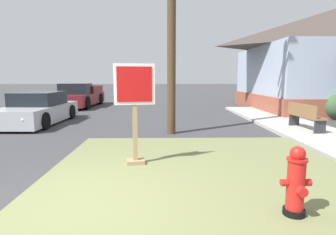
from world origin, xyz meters
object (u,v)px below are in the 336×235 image
at_px(manhole_cover, 107,153).
at_px(parked_sedan_silver, 38,110).
at_px(fire_hydrant, 296,183).
at_px(stop_sign, 135,115).
at_px(pickup_truck_maroon, 79,97).
at_px(street_bench, 305,115).

distance_m(manhole_cover, parked_sedan_silver, 5.88).
relative_size(manhole_cover, parked_sedan_silver, 0.16).
relative_size(fire_hydrant, parked_sedan_silver, 0.20).
bearing_deg(fire_hydrant, stop_sign, 135.63).
relative_size(stop_sign, pickup_truck_maroon, 0.39).
bearing_deg(fire_hydrant, parked_sedan_silver, 130.36).
bearing_deg(stop_sign, pickup_truck_maroon, 111.13).
bearing_deg(manhole_cover, stop_sign, -53.35).
xyz_separation_m(fire_hydrant, pickup_truck_maroon, (-6.91, 14.29, 0.11)).
distance_m(stop_sign, parked_sedan_silver, 7.24).
bearing_deg(parked_sedan_silver, fire_hydrant, -49.64).
bearing_deg(manhole_cover, street_bench, 21.78).
distance_m(fire_hydrant, manhole_cover, 4.49).
relative_size(fire_hydrant, pickup_truck_maroon, 0.17).
relative_size(manhole_cover, street_bench, 0.42).
xyz_separation_m(manhole_cover, street_bench, (6.08, 2.43, 0.58)).
xyz_separation_m(fire_hydrant, parked_sedan_silver, (-6.68, 7.86, 0.04)).
bearing_deg(street_bench, fire_hydrant, -118.11).
xyz_separation_m(stop_sign, pickup_truck_maroon, (-4.68, 12.11, -0.46)).
relative_size(fire_hydrant, stop_sign, 0.45).
bearing_deg(fire_hydrant, street_bench, 61.89).
xyz_separation_m(fire_hydrant, stop_sign, (-2.23, 2.18, 0.58)).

